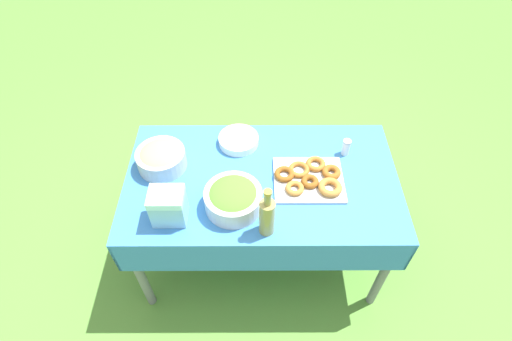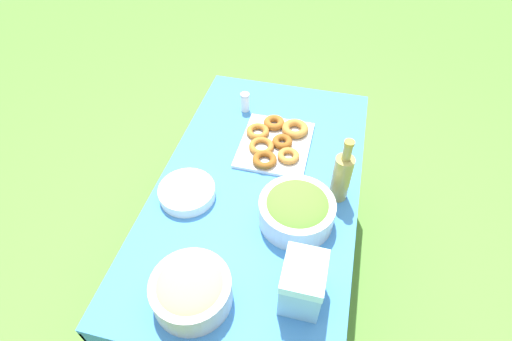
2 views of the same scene
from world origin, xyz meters
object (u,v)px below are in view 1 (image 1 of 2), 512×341
at_px(plate_stack, 239,140).
at_px(donut_platter, 310,178).
at_px(pasta_bowl, 161,158).
at_px(olive_oil_bottle, 267,216).
at_px(cooler_box, 168,206).
at_px(salad_bowl, 233,198).

bearing_deg(plate_stack, donut_platter, 143.43).
distance_m(pasta_bowl, olive_oil_bottle, 0.70).
xyz_separation_m(pasta_bowl, plate_stack, (-0.41, -0.17, -0.04)).
bearing_deg(plate_stack, olive_oil_bottle, 104.05).
distance_m(pasta_bowl, donut_platter, 0.81).
relative_size(pasta_bowl, cooler_box, 1.42).
distance_m(plate_stack, cooler_box, 0.61).
relative_size(pasta_bowl, plate_stack, 1.16).
xyz_separation_m(plate_stack, olive_oil_bottle, (-0.15, 0.59, 0.09)).
bearing_deg(plate_stack, pasta_bowl, 22.87).
height_order(olive_oil_bottle, cooler_box, olive_oil_bottle).
height_order(salad_bowl, plate_stack, salad_bowl).
bearing_deg(pasta_bowl, donut_platter, 172.00).
bearing_deg(pasta_bowl, salad_bowl, 145.38).
distance_m(salad_bowl, cooler_box, 0.31).
xyz_separation_m(salad_bowl, olive_oil_bottle, (-0.16, 0.14, 0.05)).
distance_m(salad_bowl, plate_stack, 0.45).
height_order(pasta_bowl, cooler_box, cooler_box).
relative_size(pasta_bowl, donut_platter, 0.68).
bearing_deg(plate_stack, cooler_box, 58.38).
xyz_separation_m(salad_bowl, donut_platter, (-0.40, -0.16, -0.04)).
xyz_separation_m(olive_oil_bottle, cooler_box, (0.47, -0.07, -0.02)).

